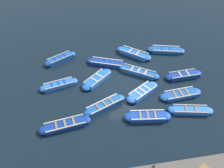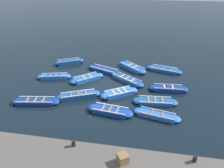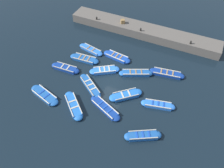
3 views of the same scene
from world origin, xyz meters
The scene contains 16 objects.
ground_plane centered at (0.00, 0.00, 0.00)m, with size 120.00×120.00×0.00m, color black.
boat_tucked centered at (-4.35, 1.95, 0.19)m, with size 2.99×3.26×0.44m.
boat_broadside centered at (-1.14, -1.99, 0.17)m, with size 2.89×3.08×0.41m.
boat_inner_gap centered at (3.43, -4.83, 0.17)m, with size 1.36×3.79×0.40m.
boat_drifting centered at (-0.41, 5.41, 0.18)m, with size 1.01×3.35×0.41m.
boat_stern_in centered at (-0.96, -5.19, 0.17)m, with size 1.44×3.27×0.39m.
boat_alongside centered at (-4.61, -4.98, 0.21)m, with size 2.17×3.13×0.47m.
boat_far_corner centered at (3.65, 1.09, 0.17)m, with size 1.30×3.50×0.40m.
boat_outer_left centered at (1.06, 1.38, 0.18)m, with size 2.52×3.20×0.42m.
boat_centre centered at (-1.53, 1.73, 0.17)m, with size 2.72×3.49×0.39m.
boat_bow_out centered at (1.80, 4.31, 0.15)m, with size 1.17×3.52×0.36m.
boat_near_quay centered at (-4.45, 5.21, 0.15)m, with size 1.81×3.71×0.36m.
boat_outer_right centered at (-3.34, -0.83, 0.15)m, with size 2.11×3.71×0.37m.
boat_end_of_row centered at (3.56, 4.42, 0.15)m, with size 1.43×3.42×0.35m.
boat_mid_row centered at (2.05, -1.82, 0.20)m, with size 2.17×3.56×0.45m.
bollard_mid_north centered at (8.35, 0.00, 1.25)m, with size 0.20×0.20×0.35m, color black.
Camera 1 is at (15.77, -3.60, 14.36)m, focal length 42.00 mm.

